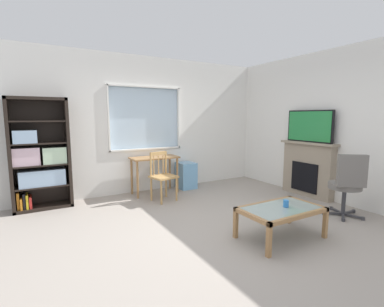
{
  "coord_description": "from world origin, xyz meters",
  "views": [
    {
      "loc": [
        -2.08,
        -3.09,
        1.56
      ],
      "look_at": [
        0.2,
        0.86,
        0.94
      ],
      "focal_mm": 25.9,
      "sensor_mm": 36.0,
      "label": 1
    }
  ],
  "objects_px": {
    "fireplace": "(308,169)",
    "office_chair": "(347,182)",
    "desk_under_window": "(155,163)",
    "sippy_cup": "(286,203)",
    "tv": "(310,126)",
    "bookshelf": "(39,159)",
    "plastic_drawer_unit": "(186,175)",
    "coffee_table": "(281,212)",
    "wooden_chair": "(163,176)"
  },
  "relations": [
    {
      "from": "fireplace",
      "to": "office_chair",
      "type": "xyz_separation_m",
      "value": [
        -0.51,
        -1.09,
        0.02
      ]
    },
    {
      "from": "plastic_drawer_unit",
      "to": "office_chair",
      "type": "xyz_separation_m",
      "value": [
        1.27,
        -2.8,
        0.27
      ]
    },
    {
      "from": "coffee_table",
      "to": "desk_under_window",
      "type": "bearing_deg",
      "value": 102.15
    },
    {
      "from": "desk_under_window",
      "to": "tv",
      "type": "relative_size",
      "value": 0.97
    },
    {
      "from": "tv",
      "to": "wooden_chair",
      "type": "bearing_deg",
      "value": 156.0
    },
    {
      "from": "wooden_chair",
      "to": "bookshelf",
      "type": "bearing_deg",
      "value": 162.3
    },
    {
      "from": "plastic_drawer_unit",
      "to": "tv",
      "type": "bearing_deg",
      "value": -44.14
    },
    {
      "from": "fireplace",
      "to": "sippy_cup",
      "type": "relative_size",
      "value": 12.76
    },
    {
      "from": "plastic_drawer_unit",
      "to": "office_chair",
      "type": "bearing_deg",
      "value": -65.61
    },
    {
      "from": "desk_under_window",
      "to": "plastic_drawer_unit",
      "type": "xyz_separation_m",
      "value": [
        0.75,
        0.05,
        -0.34
      ]
    },
    {
      "from": "coffee_table",
      "to": "sippy_cup",
      "type": "distance_m",
      "value": 0.12
    },
    {
      "from": "wooden_chair",
      "to": "fireplace",
      "type": "xyz_separation_m",
      "value": [
        2.58,
        -1.14,
        0.07
      ]
    },
    {
      "from": "bookshelf",
      "to": "plastic_drawer_unit",
      "type": "distance_m",
      "value": 2.82
    },
    {
      "from": "wooden_chair",
      "to": "sippy_cup",
      "type": "height_order",
      "value": "wooden_chair"
    },
    {
      "from": "desk_under_window",
      "to": "sippy_cup",
      "type": "bearing_deg",
      "value": -76.56
    },
    {
      "from": "fireplace",
      "to": "tv",
      "type": "distance_m",
      "value": 0.83
    },
    {
      "from": "desk_under_window",
      "to": "plastic_drawer_unit",
      "type": "relative_size",
      "value": 1.68
    },
    {
      "from": "office_chair",
      "to": "fireplace",
      "type": "bearing_deg",
      "value": 65.03
    },
    {
      "from": "plastic_drawer_unit",
      "to": "bookshelf",
      "type": "bearing_deg",
      "value": 178.74
    },
    {
      "from": "tv",
      "to": "coffee_table",
      "type": "relative_size",
      "value": 0.93
    },
    {
      "from": "office_chair",
      "to": "tv",
      "type": "bearing_deg",
      "value": 65.81
    },
    {
      "from": "desk_under_window",
      "to": "office_chair",
      "type": "height_order",
      "value": "office_chair"
    },
    {
      "from": "fireplace",
      "to": "office_chair",
      "type": "distance_m",
      "value": 1.2
    },
    {
      "from": "plastic_drawer_unit",
      "to": "sippy_cup",
      "type": "relative_size",
      "value": 6.23
    },
    {
      "from": "wooden_chair",
      "to": "coffee_table",
      "type": "relative_size",
      "value": 0.86
    },
    {
      "from": "desk_under_window",
      "to": "fireplace",
      "type": "xyz_separation_m",
      "value": [
        2.52,
        -1.65,
        -0.08
      ]
    },
    {
      "from": "wooden_chair",
      "to": "office_chair",
      "type": "height_order",
      "value": "office_chair"
    },
    {
      "from": "plastic_drawer_unit",
      "to": "fireplace",
      "type": "xyz_separation_m",
      "value": [
        1.78,
        -1.7,
        0.25
      ]
    },
    {
      "from": "wooden_chair",
      "to": "fireplace",
      "type": "distance_m",
      "value": 2.82
    },
    {
      "from": "fireplace",
      "to": "coffee_table",
      "type": "distance_m",
      "value": 2.23
    },
    {
      "from": "tv",
      "to": "coffee_table",
      "type": "height_order",
      "value": "tv"
    },
    {
      "from": "tv",
      "to": "bookshelf",
      "type": "bearing_deg",
      "value": 158.67
    },
    {
      "from": "desk_under_window",
      "to": "sippy_cup",
      "type": "height_order",
      "value": "desk_under_window"
    },
    {
      "from": "plastic_drawer_unit",
      "to": "coffee_table",
      "type": "xyz_separation_m",
      "value": [
        -0.16,
        -2.8,
        0.07
      ]
    },
    {
      "from": "wooden_chair",
      "to": "sippy_cup",
      "type": "distance_m",
      "value": 2.36
    },
    {
      "from": "office_chair",
      "to": "plastic_drawer_unit",
      "type": "bearing_deg",
      "value": 114.39
    },
    {
      "from": "plastic_drawer_unit",
      "to": "fireplace",
      "type": "height_order",
      "value": "fireplace"
    },
    {
      "from": "desk_under_window",
      "to": "office_chair",
      "type": "bearing_deg",
      "value": -53.72
    },
    {
      "from": "tv",
      "to": "desk_under_window",
      "type": "bearing_deg",
      "value": 146.55
    },
    {
      "from": "bookshelf",
      "to": "office_chair",
      "type": "xyz_separation_m",
      "value": [
        4.03,
        -2.86,
        -0.3
      ]
    },
    {
      "from": "bookshelf",
      "to": "coffee_table",
      "type": "bearing_deg",
      "value": -47.64
    },
    {
      "from": "desk_under_window",
      "to": "bookshelf",
      "type": "bearing_deg",
      "value": 176.86
    },
    {
      "from": "tv",
      "to": "sippy_cup",
      "type": "distance_m",
      "value": 2.34
    },
    {
      "from": "desk_under_window",
      "to": "sippy_cup",
      "type": "xyz_separation_m",
      "value": [
        0.66,
        -2.76,
        -0.17
      ]
    },
    {
      "from": "bookshelf",
      "to": "wooden_chair",
      "type": "relative_size",
      "value": 2.07
    },
    {
      "from": "bookshelf",
      "to": "sippy_cup",
      "type": "distance_m",
      "value": 3.95
    },
    {
      "from": "wooden_chair",
      "to": "office_chair",
      "type": "relative_size",
      "value": 0.9
    },
    {
      "from": "desk_under_window",
      "to": "office_chair",
      "type": "distance_m",
      "value": 3.41
    },
    {
      "from": "plastic_drawer_unit",
      "to": "office_chair",
      "type": "distance_m",
      "value": 3.08
    },
    {
      "from": "wooden_chair",
      "to": "desk_under_window",
      "type": "bearing_deg",
      "value": 83.74
    }
  ]
}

